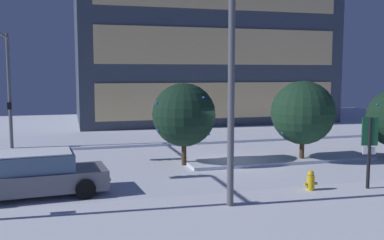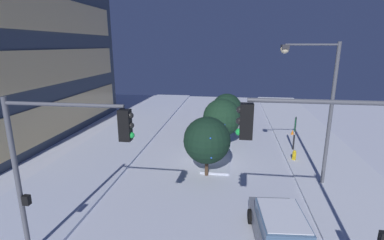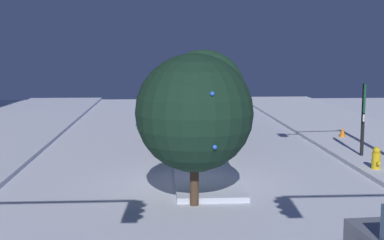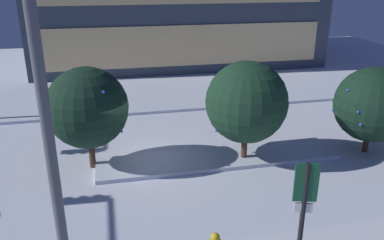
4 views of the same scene
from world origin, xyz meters
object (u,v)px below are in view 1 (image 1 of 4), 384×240
Objects in this scene: parking_info_sign at (369,145)px; fire_hydrant at (311,183)px; decorated_tree_median at (303,113)px; decorated_tree_right_of_median at (184,115)px; street_lamp_arched at (220,39)px; car_near at (35,175)px; traffic_light_corner_far_left at (4,71)px.

fire_hydrant is at bearing 95.71° from parking_info_sign.
decorated_tree_right_of_median is (-5.51, 0.66, -0.02)m from decorated_tree_median.
parking_info_sign is 0.71× the size of decorated_tree_right_of_median.
parking_info_sign is 5.48m from decorated_tree_median.
street_lamp_arched is 2.11× the size of decorated_tree_median.
decorated_tree_median is (2.54, 5.08, 1.89)m from fire_hydrant.
parking_info_sign is at bearing -97.04° from street_lamp_arched.
car_near is 7.62m from street_lamp_arched.
fire_hydrant is at bearing -116.54° from decorated_tree_median.
traffic_light_corner_far_left is 0.77× the size of street_lamp_arched.
fire_hydrant is (10.87, -10.04, -3.81)m from traffic_light_corner_far_left.
decorated_tree_right_of_median is at bearing 117.37° from fire_hydrant.
decorated_tree_median is (11.57, 2.80, 1.57)m from car_near.
traffic_light_corner_far_left is at bearing 151.49° from decorated_tree_right_of_median.
street_lamp_arched is at bearing -93.47° from decorated_tree_right_of_median.
decorated_tree_right_of_median is (-5.00, 6.08, 0.59)m from parking_info_sign.
traffic_light_corner_far_left is at bearing 137.28° from fire_hydrant.
street_lamp_arched reaches higher than decorated_tree_median.
fire_hydrant is 0.22× the size of decorated_tree_median.
street_lamp_arched is at bearing 102.90° from parking_info_sign.
traffic_light_corner_far_left is 1.63× the size of decorated_tree_median.
parking_info_sign is at bearing 51.17° from traffic_light_corner_far_left.
car_near is 0.80× the size of traffic_light_corner_far_left.
decorated_tree_median is at bearing 69.73° from traffic_light_corner_far_left.
car_near is 9.33m from fire_hydrant.
traffic_light_corner_far_left reaches higher than car_near.
decorated_tree_right_of_median is at bearing 54.56° from parking_info_sign.
fire_hydrant is 0.22× the size of decorated_tree_right_of_median.
street_lamp_arched is 6.56m from decorated_tree_right_of_median.
street_lamp_arched reaches higher than decorated_tree_right_of_median.
parking_info_sign is at bearing -95.47° from decorated_tree_median.
street_lamp_arched is at bearing 36.57° from traffic_light_corner_far_left.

